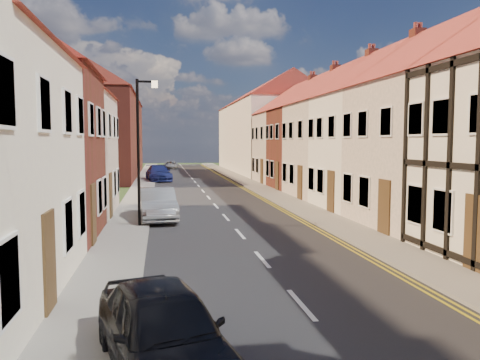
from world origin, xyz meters
TOP-DOWN VIEW (x-y plane):
  - road at (0.00, 30.00)m, footprint 7.00×90.00m
  - pavement_left at (-4.40, 30.00)m, footprint 1.80×90.00m
  - pavement_right at (4.40, 30.00)m, footprint 1.80×90.00m
  - cottage_r_white_near at (9.30, 18.10)m, footprint 8.30×6.00m
  - cottage_r_cream_mid at (9.30, 23.50)m, footprint 8.30×5.20m
  - cottage_r_pink at (9.30, 28.90)m, footprint 8.30×6.00m
  - cottage_r_white_far at (9.30, 34.30)m, footprint 8.30×5.20m
  - cottage_r_cream_far at (9.30, 39.70)m, footprint 8.30×6.00m
  - cottage_l_pink at (-9.30, 23.85)m, footprint 8.30×6.30m
  - block_right_far at (9.30, 55.00)m, footprint 8.30×24.20m
  - block_left_far at (-9.30, 50.00)m, footprint 8.30×24.20m
  - lamppost at (-3.81, 20.00)m, footprint 0.88×0.15m
  - car_near at (-2.99, 7.42)m, footprint 2.59×4.36m
  - car_mid at (-3.17, 21.96)m, footprint 1.88×4.51m
  - car_far at (-3.20, 43.60)m, footprint 2.66×5.19m
  - car_distant at (-1.70, 62.76)m, footprint 2.15×3.98m

SIDE VIEW (x-z plane):
  - road at x=0.00m, z-range 0.00..0.02m
  - pavement_left at x=-4.40m, z-range 0.00..0.12m
  - pavement_right at x=4.40m, z-range 0.00..0.12m
  - car_distant at x=-1.70m, z-range 0.00..1.06m
  - car_near at x=-2.99m, z-range 0.00..1.39m
  - car_far at x=-3.20m, z-range 0.00..1.44m
  - car_mid at x=-3.17m, z-range 0.00..1.45m
  - lamppost at x=-3.81m, z-range 0.54..6.54m
  - cottage_l_pink at x=-9.30m, z-range -0.03..8.77m
  - cottage_r_white_near at x=9.30m, z-range -0.03..8.97m
  - cottage_r_pink at x=9.30m, z-range -0.03..8.97m
  - cottage_r_cream_far at x=9.30m, z-range -0.03..8.97m
  - cottage_r_cream_mid at x=9.30m, z-range -0.02..8.98m
  - cottage_r_white_far at x=9.30m, z-range -0.02..8.98m
  - block_right_far at x=9.30m, z-range 0.04..10.54m
  - block_left_far at x=-9.30m, z-range 0.04..10.54m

